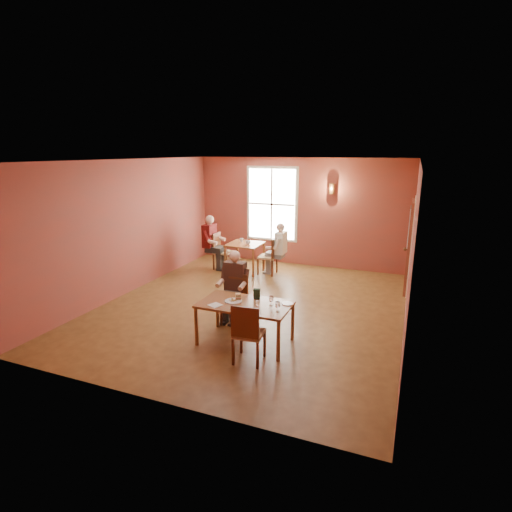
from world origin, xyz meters
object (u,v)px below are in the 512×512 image
at_px(chair_empty, 249,332).
at_px(chair_diner_white, 268,256).
at_px(diner_white, 269,250).
at_px(diner_main, 233,291).
at_px(main_table, 245,323).
at_px(second_table, 245,257).
at_px(chair_diner_maroon, 223,251).
at_px(chair_diner_main, 234,300).
at_px(diner_maroon, 222,243).

height_order(chair_empty, chair_diner_white, chair_diner_white).
xyz_separation_m(chair_diner_white, diner_white, (0.03, 0.00, 0.17)).
relative_size(diner_main, chair_empty, 1.35).
height_order(main_table, second_table, second_table).
height_order(diner_main, chair_diner_maroon, diner_main).
xyz_separation_m(main_table, chair_diner_main, (-0.50, 0.65, 0.10)).
distance_m(chair_diner_white, diner_maroon, 1.35).
bearing_deg(diner_main, chair_diner_maroon, -60.95).
xyz_separation_m(diner_main, chair_diner_maroon, (-1.79, 3.22, -0.16)).
distance_m(diner_main, chair_diner_white, 3.26).
distance_m(main_table, chair_diner_main, 0.83).
relative_size(chair_diner_main, second_table, 1.05).
relative_size(chair_diner_main, diner_main, 0.70).
xyz_separation_m(main_table, second_table, (-1.64, 3.84, 0.03)).
xyz_separation_m(main_table, diner_main, (-0.50, 0.62, 0.30)).
bearing_deg(diner_maroon, chair_diner_main, 29.68).
distance_m(main_table, diner_maroon, 4.50).
xyz_separation_m(chair_diner_main, chair_diner_white, (-0.49, 3.19, 0.03)).
height_order(second_table, diner_white, diner_white).
relative_size(diner_white, diner_maroon, 0.92).
relative_size(diner_main, chair_diner_maroon, 1.31).
xyz_separation_m(main_table, chair_diner_maroon, (-2.29, 3.84, 0.14)).
height_order(chair_empty, second_table, chair_empty).
height_order(chair_empty, diner_white, diner_white).
bearing_deg(chair_diner_maroon, main_table, 30.79).
distance_m(chair_diner_main, chair_diner_white, 3.23).
bearing_deg(diner_maroon, diner_white, 90.00).
height_order(chair_diner_main, chair_diner_white, chair_diner_white).
distance_m(chair_empty, chair_diner_white, 4.57).
bearing_deg(diner_main, diner_white, -81.88).
relative_size(second_table, chair_diner_white, 0.89).
bearing_deg(chair_diner_maroon, chair_diner_white, 90.00).
bearing_deg(second_table, diner_maroon, 180.00).
height_order(main_table, chair_diner_main, chair_diner_main).
height_order(chair_diner_main, second_table, chair_diner_main).
bearing_deg(diner_maroon, second_table, 90.00).
bearing_deg(chair_diner_main, chair_empty, 123.78).
bearing_deg(diner_main, second_table, -70.52).
distance_m(main_table, second_table, 4.18).
xyz_separation_m(second_table, chair_diner_maroon, (-0.65, 0.00, 0.11)).
bearing_deg(chair_diner_white, diner_main, -171.36).
height_order(main_table, chair_empty, chair_empty).
height_order(main_table, diner_maroon, diner_maroon).
relative_size(second_table, chair_diner_maroon, 0.88).
bearing_deg(diner_main, chair_diner_main, -90.00).
relative_size(diner_main, diner_maroon, 0.91).
xyz_separation_m(chair_diner_white, chair_diner_maroon, (-1.30, 0.00, 0.01)).
height_order(chair_diner_main, chair_diner_maroon, chair_diner_maroon).
xyz_separation_m(chair_diner_main, second_table, (-1.14, 3.19, -0.08)).
bearing_deg(chair_empty, diner_white, 101.20).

